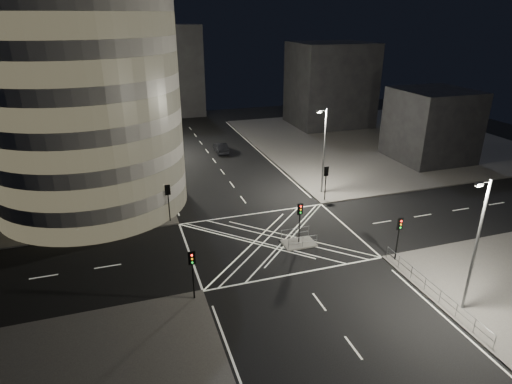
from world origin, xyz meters
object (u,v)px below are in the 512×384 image
object	(u,v)px
traffic_signal_nr	(399,231)
street_lamp_right_near	(476,243)
traffic_signal_fl	(168,196)
central_island	(299,243)
street_lamp_left_far	(142,121)
traffic_signal_fr	(326,177)
street_lamp_left_near	(154,157)
traffic_signal_nl	(192,266)
street_lamp_right_far	(324,149)
traffic_signal_island	(300,216)
sedan	(221,148)

from	to	relation	value
traffic_signal_nr	street_lamp_right_near	distance (m)	7.69
traffic_signal_fl	central_island	bearing A→B (deg)	-37.54
traffic_signal_nr	street_lamp_left_far	world-z (taller)	street_lamp_left_far
traffic_signal_fl	street_lamp_left_far	bearing A→B (deg)	91.57
traffic_signal_fr	traffic_signal_nr	size ratio (longest dim) A/B	1.00
traffic_signal_fl	traffic_signal_fr	xyz separation A→B (m)	(17.60, 0.00, 0.00)
traffic_signal_nr	street_lamp_left_near	world-z (taller)	street_lamp_left_near
traffic_signal_nl	street_lamp_right_far	bearing A→B (deg)	40.91
street_lamp_left_near	street_lamp_left_far	size ratio (longest dim) A/B	1.00
traffic_signal_nr	street_lamp_right_far	bearing A→B (deg)	87.70
traffic_signal_fr	traffic_signal_nr	bearing A→B (deg)	-90.00
traffic_signal_island	street_lamp_left_far	size ratio (longest dim) A/B	0.40
traffic_signal_nr	street_lamp_left_far	bearing A→B (deg)	116.36
street_lamp_left_far	street_lamp_right_near	bearing A→B (deg)	-66.79
traffic_signal_fl	street_lamp_right_far	bearing A→B (deg)	6.88
traffic_signal_nl	sedan	bearing A→B (deg)	73.13
traffic_signal_fl	street_lamp_right_near	distance (m)	27.79
central_island	street_lamp_left_far	distance (m)	33.95
traffic_signal_fl	sedan	xyz separation A→B (m)	(10.68, 21.62, -2.14)
street_lamp_left_near	street_lamp_left_far	bearing A→B (deg)	90.00
traffic_signal_island	traffic_signal_nl	bearing A→B (deg)	-153.86
traffic_signal_fl	street_lamp_left_far	size ratio (longest dim) A/B	0.40
central_island	street_lamp_left_far	bearing A→B (deg)	109.95
street_lamp_right_near	traffic_signal_island	bearing A→B (deg)	120.75
street_lamp_left_far	street_lamp_right_near	xyz separation A→B (m)	(18.87, -44.00, 0.00)
traffic_signal_nr	street_lamp_left_near	xyz separation A→B (m)	(-18.24, 18.80, 2.63)
traffic_signal_fl	traffic_signal_fr	distance (m)	17.60
traffic_signal_fl	traffic_signal_island	bearing A→B (deg)	-37.54
traffic_signal_fr	street_lamp_left_far	world-z (taller)	street_lamp_left_far
street_lamp_left_far	street_lamp_right_near	size ratio (longest dim) A/B	1.00
street_lamp_right_far	street_lamp_right_near	distance (m)	23.00
traffic_signal_nl	street_lamp_left_near	bearing A→B (deg)	91.94
traffic_signal_island	street_lamp_left_far	world-z (taller)	street_lamp_left_far
traffic_signal_fr	traffic_signal_island	size ratio (longest dim) A/B	1.00
traffic_signal_island	street_lamp_right_near	bearing A→B (deg)	-59.25
central_island	traffic_signal_fr	xyz separation A→B (m)	(6.80, 8.30, 2.84)
central_island	traffic_signal_nr	size ratio (longest dim) A/B	0.75
street_lamp_right_far	sedan	size ratio (longest dim) A/B	2.13
traffic_signal_island	street_lamp_left_far	distance (m)	33.61
traffic_signal_fl	street_lamp_right_far	size ratio (longest dim) A/B	0.40
traffic_signal_fr	sedan	distance (m)	22.80
central_island	sedan	distance (m)	29.93
traffic_signal_island	sedan	xyz separation A→B (m)	(-0.12, 29.92, -2.14)
sedan	traffic_signal_fr	bearing A→B (deg)	109.10
street_lamp_right_far	traffic_signal_fl	bearing A→B (deg)	-173.12
street_lamp_right_far	street_lamp_left_far	bearing A→B (deg)	131.94
central_island	street_lamp_right_far	size ratio (longest dim) A/B	0.30
traffic_signal_fl	street_lamp_right_near	world-z (taller)	street_lamp_right_near
street_lamp_right_far	traffic_signal_fr	bearing A→B (deg)	-106.11
street_lamp_left_near	central_island	bearing A→B (deg)	-49.73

